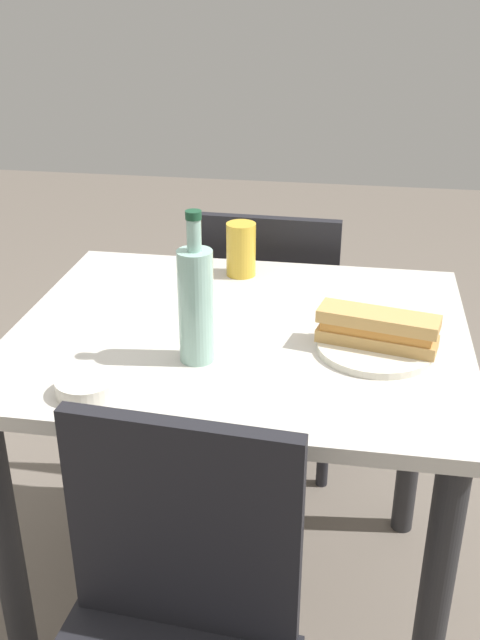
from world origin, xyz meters
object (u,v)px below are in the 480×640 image
at_px(dining_table, 240,385).
at_px(baguette_sandwich_near, 378,329).
at_px(olive_bowl, 86,386).
at_px(chair_far, 271,325).
at_px(beer_glass, 241,249).
at_px(water_bottle, 196,303).
at_px(knife_near, 376,330).
at_px(plate_near, 376,347).

distance_m(dining_table, baguette_sandwich_near, 0.34).
relative_size(baguette_sandwich_near, olive_bowl, 2.24).
bearing_deg(chair_far, beer_glass, -98.54).
bearing_deg(chair_far, water_bottle, -94.50).
height_order(knife_near, water_bottle, water_bottle).
xyz_separation_m(baguette_sandwich_near, beer_glass, (-0.33, 0.35, 0.02)).
height_order(baguette_sandwich_near, olive_bowl, baguette_sandwich_near).
height_order(plate_near, water_bottle, water_bottle).
distance_m(plate_near, beer_glass, 0.48).
distance_m(dining_table, plate_near, 0.32).
distance_m(chair_far, water_bottle, 0.84).
bearing_deg(baguette_sandwich_near, olive_bowl, -154.08).
xyz_separation_m(dining_table, baguette_sandwich_near, (0.28, -0.05, 0.19)).
xyz_separation_m(plate_near, knife_near, (0.00, 0.06, 0.01)).
height_order(plate_near, baguette_sandwich_near, baguette_sandwich_near).
bearing_deg(water_bottle, plate_near, 14.76).
xyz_separation_m(chair_far, plate_near, (0.28, -0.65, 0.29)).
relative_size(chair_far, knife_near, 4.93).
xyz_separation_m(plate_near, beer_glass, (-0.33, 0.35, 0.06)).
distance_m(chair_far, knife_near, 0.72).
xyz_separation_m(water_bottle, beer_glass, (0.01, 0.44, -0.05)).
distance_m(plate_near, knife_near, 0.06).
distance_m(chair_far, plate_near, 0.76).
bearing_deg(olive_bowl, dining_table, 52.96).
bearing_deg(knife_near, olive_bowl, -149.26).
relative_size(chair_far, beer_glass, 6.51).
bearing_deg(water_bottle, beer_glass, 88.22).
bearing_deg(olive_bowl, baguette_sandwich_near, 25.92).
bearing_deg(olive_bowl, chair_far, 75.84).
xyz_separation_m(baguette_sandwich_near, water_bottle, (-0.34, -0.09, 0.07)).
bearing_deg(chair_far, plate_near, -66.35).
distance_m(plate_near, olive_bowl, 0.57).
bearing_deg(water_bottle, olive_bowl, -136.79).
bearing_deg(plate_near, chair_far, 113.65).
relative_size(dining_table, baguette_sandwich_near, 3.91).
bearing_deg(beer_glass, chair_far, 81.46).
distance_m(chair_far, beer_glass, 0.45).
relative_size(plate_near, knife_near, 1.35).
height_order(plate_near, olive_bowl, olive_bowl).
relative_size(dining_table, plate_near, 4.06).
distance_m(knife_near, water_bottle, 0.38).
relative_size(knife_near, olive_bowl, 1.60).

